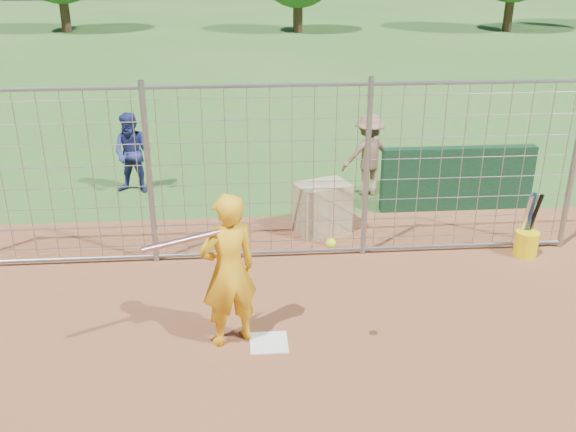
{
  "coord_description": "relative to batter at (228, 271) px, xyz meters",
  "views": [
    {
      "loc": [
        -0.28,
        -6.37,
        4.2
      ],
      "look_at": [
        0.3,
        0.8,
        1.15
      ],
      "focal_mm": 40.0,
      "sensor_mm": 36.0,
      "label": 1
    }
  ],
  "objects": [
    {
      "name": "ground",
      "position": [
        0.43,
        0.11,
        -0.91
      ],
      "size": [
        100.0,
        100.0,
        0.0
      ],
      "primitive_type": "plane",
      "color": "#2D591E",
      "rests_on": "ground"
    },
    {
      "name": "home_plate",
      "position": [
        0.43,
        -0.09,
        -0.9
      ],
      "size": [
        0.43,
        0.43,
        0.02
      ],
      "primitive_type": "cube",
      "color": "silver",
      "rests_on": "ground"
    },
    {
      "name": "dugout_wall",
      "position": [
        3.83,
        3.71,
        -0.36
      ],
      "size": [
        2.6,
        0.2,
        1.1
      ],
      "primitive_type": "cube",
      "color": "#11381E",
      "rests_on": "ground"
    },
    {
      "name": "batter",
      "position": [
        0.0,
        0.0,
        0.0
      ],
      "size": [
        0.78,
        0.66,
        1.81
      ],
      "primitive_type": "imported",
      "rotation": [
        0.0,
        0.0,
        3.56
      ],
      "color": "gold",
      "rests_on": "ground"
    },
    {
      "name": "bystander_a",
      "position": [
        -1.75,
        4.98,
        -0.17
      ],
      "size": [
        0.83,
        0.72,
        1.48
      ],
      "primitive_type": "imported",
      "rotation": [
        0.0,
        0.0,
        -0.25
      ],
      "color": "navy",
      "rests_on": "ground"
    },
    {
      "name": "bystander_c",
      "position": [
        2.46,
        4.53,
        -0.16
      ],
      "size": [
        1.03,
        0.69,
        1.48
      ],
      "primitive_type": "imported",
      "rotation": [
        0.0,
        0.0,
        3.29
      ],
      "color": "brown",
      "rests_on": "ground"
    },
    {
      "name": "equipment_bin",
      "position": [
        1.43,
        2.96,
        -0.51
      ],
      "size": [
        0.94,
        0.79,
        0.8
      ],
      "primitive_type": "cube",
      "rotation": [
        0.0,
        0.0,
        0.34
      ],
      "color": "tan",
      "rests_on": "ground"
    },
    {
      "name": "equipment_in_play",
      "position": [
        -0.09,
        -0.36,
        0.53
      ],
      "size": [
        1.94,
        0.49,
        0.1
      ],
      "color": "silver",
      "rests_on": "ground"
    },
    {
      "name": "bucket_with_bats",
      "position": [
        4.28,
        1.87,
        -0.66
      ],
      "size": [
        0.34,
        0.36,
        0.98
      ],
      "color": "yellow",
      "rests_on": "ground"
    },
    {
      "name": "backstop_fence",
      "position": [
        0.43,
        2.11,
        0.35
      ],
      "size": [
        9.08,
        0.08,
        2.6
      ],
      "color": "gray",
      "rests_on": "ground"
    }
  ]
}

